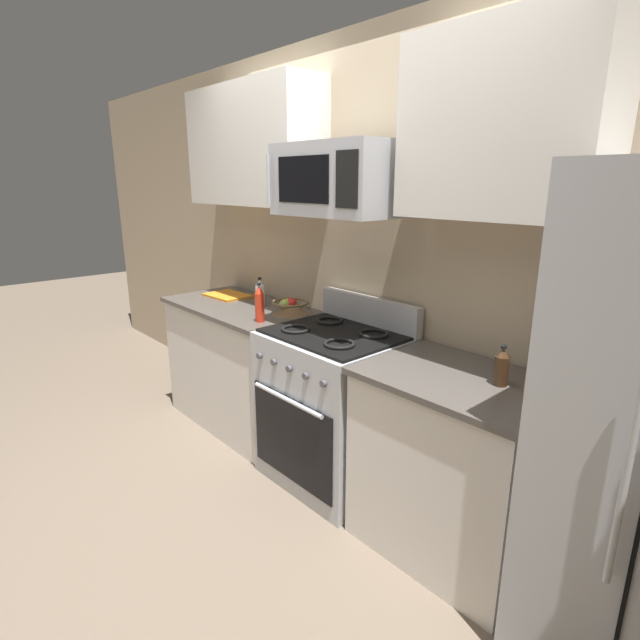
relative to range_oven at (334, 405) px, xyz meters
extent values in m
plane|color=#6B5B4C|center=(0.00, -0.65, -0.47)|extent=(16.00, 16.00, 0.00)
cube|color=tan|center=(0.00, 0.39, 0.83)|extent=(8.00, 0.10, 2.60)
cube|color=silver|center=(-0.99, 0.00, -0.03)|extent=(1.16, 0.60, 0.88)
cube|color=#4C4742|center=(-0.99, 0.00, 0.42)|extent=(1.20, 0.64, 0.03)
cube|color=#B2B5BA|center=(0.00, 0.00, -0.02)|extent=(0.76, 0.64, 0.91)
cube|color=black|center=(0.00, -0.33, -0.11)|extent=(0.67, 0.01, 0.51)
cylinder|color=#B2B5BA|center=(0.00, -0.35, 0.15)|extent=(0.57, 0.02, 0.02)
cube|color=black|center=(0.00, 0.00, 0.44)|extent=(0.73, 0.58, 0.02)
cube|color=#B2B5BA|center=(0.00, 0.29, 0.53)|extent=(0.76, 0.06, 0.18)
torus|color=black|center=(-0.18, -0.14, 0.46)|extent=(0.17, 0.17, 0.02)
torus|color=black|center=(0.18, -0.14, 0.46)|extent=(0.17, 0.17, 0.02)
torus|color=black|center=(-0.18, 0.13, 0.46)|extent=(0.17, 0.17, 0.02)
torus|color=black|center=(0.18, 0.13, 0.46)|extent=(0.17, 0.17, 0.02)
cylinder|color=#4C4C51|center=(-0.27, -0.33, 0.32)|extent=(0.04, 0.02, 0.04)
cylinder|color=#4C4C51|center=(-0.14, -0.33, 0.32)|extent=(0.04, 0.02, 0.04)
cylinder|color=#4C4C51|center=(0.00, -0.33, 0.32)|extent=(0.04, 0.02, 0.04)
cylinder|color=#4C4C51|center=(0.14, -0.33, 0.32)|extent=(0.04, 0.02, 0.04)
cylinder|color=#4C4C51|center=(0.27, -0.33, 0.32)|extent=(0.04, 0.02, 0.04)
cube|color=silver|center=(0.83, 0.00, -0.03)|extent=(0.84, 0.60, 0.88)
cube|color=#4C4742|center=(0.83, 0.00, 0.42)|extent=(0.88, 0.64, 0.03)
cylinder|color=#B2B5BA|center=(1.62, -0.40, 0.49)|extent=(0.02, 0.02, 0.73)
cube|color=#B2B5BA|center=(0.00, 0.03, 1.30)|extent=(0.71, 0.40, 0.38)
cube|color=black|center=(-0.06, -0.17, 1.30)|extent=(0.39, 0.01, 0.23)
cube|color=black|center=(0.26, -0.17, 1.30)|extent=(0.14, 0.01, 0.26)
cylinder|color=#B2B5BA|center=(-0.32, -0.20, 1.30)|extent=(0.02, 0.02, 0.26)
cube|color=silver|center=(-0.99, 0.17, 1.52)|extent=(1.19, 0.34, 0.78)
cube|color=silver|center=(0.84, 0.17, 1.52)|extent=(0.87, 0.34, 0.78)
cylinder|color=#D1662D|center=(1.18, 0.06, 0.50)|extent=(0.16, 0.16, 0.13)
cylinder|color=black|center=(1.18, 0.06, 0.51)|extent=(0.13, 0.13, 0.11)
cylinder|color=black|center=(1.18, 0.05, 0.60)|extent=(0.06, 0.02, 0.27)
cylinder|color=red|center=(1.20, 0.05, 0.58)|extent=(0.05, 0.08, 0.24)
cylinder|color=orange|center=(1.17, 0.07, 0.62)|extent=(0.04, 0.06, 0.31)
cylinder|color=yellow|center=(1.18, 0.06, 0.62)|extent=(0.06, 0.07, 0.31)
cylinder|color=red|center=(1.22, 0.09, 0.61)|extent=(0.03, 0.04, 0.30)
cylinder|color=red|center=(1.19, 0.05, 0.58)|extent=(0.06, 0.06, 0.24)
cone|color=brown|center=(-0.54, 0.11, 0.48)|extent=(0.24, 0.24, 0.08)
torus|color=brown|center=(-0.54, 0.11, 0.52)|extent=(0.25, 0.25, 0.02)
sphere|color=red|center=(-0.53, 0.12, 0.51)|extent=(0.08, 0.08, 0.08)
sphere|color=orange|center=(-0.53, 0.12, 0.50)|extent=(0.07, 0.07, 0.07)
sphere|color=yellow|center=(-0.56, 0.10, 0.50)|extent=(0.07, 0.07, 0.07)
sphere|color=#9EB74C|center=(-0.55, 0.07, 0.51)|extent=(0.07, 0.07, 0.07)
cube|color=orange|center=(-1.26, 0.07, 0.44)|extent=(0.35, 0.26, 0.02)
cylinder|color=#382314|center=(1.00, 0.04, 0.50)|extent=(0.06, 0.06, 0.13)
cone|color=#382314|center=(1.00, 0.04, 0.59)|extent=(0.06, 0.06, 0.04)
cylinder|color=black|center=(1.00, 0.04, 0.61)|extent=(0.02, 0.02, 0.01)
cylinder|color=silver|center=(-0.83, 0.08, 0.51)|extent=(0.06, 0.06, 0.15)
cone|color=silver|center=(-0.83, 0.08, 0.61)|extent=(0.06, 0.06, 0.04)
cylinder|color=black|center=(-0.83, 0.08, 0.64)|extent=(0.03, 0.03, 0.01)
cylinder|color=red|center=(-0.52, -0.15, 0.53)|extent=(0.06, 0.06, 0.18)
cone|color=red|center=(-0.52, -0.15, 0.64)|extent=(0.05, 0.05, 0.05)
cylinder|color=black|center=(-0.52, -0.15, 0.68)|extent=(0.02, 0.02, 0.01)
camera|label=1|loc=(1.95, -1.87, 1.29)|focal=27.77mm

